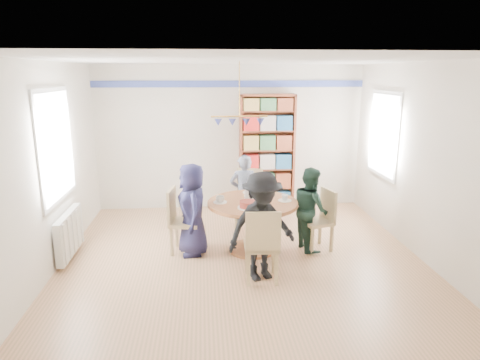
{
  "coord_description": "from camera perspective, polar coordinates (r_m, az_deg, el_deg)",
  "views": [
    {
      "loc": [
        -0.53,
        -5.53,
        2.54
      ],
      "look_at": [
        0.0,
        0.4,
        1.05
      ],
      "focal_mm": 32.0,
      "sensor_mm": 36.0,
      "label": 1
    }
  ],
  "objects": [
    {
      "name": "chair_near",
      "position": [
        5.29,
        2.97,
        -8.35
      ],
      "size": [
        0.44,
        0.44,
        0.96
      ],
      "color": "tan",
      "rests_on": "ground"
    },
    {
      "name": "person_far",
      "position": [
        6.99,
        0.5,
        -1.76
      ],
      "size": [
        0.48,
        0.33,
        1.27
      ],
      "primitive_type": "imported",
      "rotation": [
        0.0,
        0.0,
        3.21
      ],
      "color": "gray",
      "rests_on": "ground"
    },
    {
      "name": "dining_table",
      "position": [
        6.21,
        1.68,
        -4.6
      ],
      "size": [
        1.3,
        1.3,
        0.75
      ],
      "color": "brown",
      "rests_on": "ground"
    },
    {
      "name": "tableware",
      "position": [
        6.15,
        1.44,
        -2.25
      ],
      "size": [
        1.13,
        1.13,
        0.3
      ],
      "color": "white",
      "rests_on": "dining_table"
    },
    {
      "name": "person_right",
      "position": [
        6.35,
        9.37,
        -3.79
      ],
      "size": [
        0.55,
        0.66,
        1.23
      ],
      "primitive_type": "imported",
      "rotation": [
        0.0,
        0.0,
        1.72
      ],
      "color": "#183127",
      "rests_on": "ground"
    },
    {
      "name": "person_left",
      "position": [
        6.11,
        -6.38,
        -3.93
      ],
      "size": [
        0.54,
        0.72,
        1.33
      ],
      "primitive_type": "imported",
      "rotation": [
        0.0,
        0.0,
        -1.38
      ],
      "color": "#1B1A3A",
      "rests_on": "ground"
    },
    {
      "name": "room_shell",
      "position": [
        6.47,
        -2.68,
        6.11
      ],
      "size": [
        5.0,
        5.0,
        5.0
      ],
      "color": "white",
      "rests_on": "ground"
    },
    {
      "name": "ground",
      "position": [
        6.11,
        0.34,
        -10.52
      ],
      "size": [
        5.0,
        5.0,
        0.0
      ],
      "primitive_type": "plane",
      "color": "tan"
    },
    {
      "name": "person_near",
      "position": [
        5.33,
        2.91,
        -6.22
      ],
      "size": [
        1.02,
        0.78,
        1.39
      ],
      "primitive_type": "imported",
      "rotation": [
        0.0,
        0.0,
        0.34
      ],
      "color": "black",
      "rests_on": "ground"
    },
    {
      "name": "radiator",
      "position": [
        6.51,
        -21.77,
        -6.66
      ],
      "size": [
        0.12,
        1.0,
        0.6
      ],
      "color": "silver",
      "rests_on": "ground"
    },
    {
      "name": "chair_far",
      "position": [
        7.19,
        1.19,
        -2.09
      ],
      "size": [
        0.53,
        0.53,
        0.99
      ],
      "color": "tan",
      "rests_on": "ground"
    },
    {
      "name": "chair_left",
      "position": [
        6.24,
        -8.05,
        -4.98
      ],
      "size": [
        0.48,
        0.48,
        0.95
      ],
      "color": "tan",
      "rests_on": "ground"
    },
    {
      "name": "bookshelf",
      "position": [
        8.1,
        3.58,
        3.56
      ],
      "size": [
        1.03,
        0.31,
        2.17
      ],
      "color": "maroon",
      "rests_on": "ground"
    },
    {
      "name": "chair_right",
      "position": [
        6.4,
        10.81,
        -4.84
      ],
      "size": [
        0.49,
        0.49,
        0.9
      ],
      "color": "tan",
      "rests_on": "ground"
    }
  ]
}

